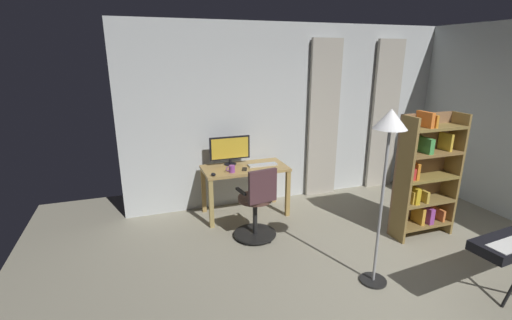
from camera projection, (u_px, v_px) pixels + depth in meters
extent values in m
plane|color=gray|center=(427.00, 312.00, 3.31)|extent=(7.99, 7.99, 0.00)
cube|color=silver|center=(293.00, 114.00, 5.69)|extent=(5.36, 0.10, 2.78)
cube|color=#B6AFA1|center=(385.00, 116.00, 6.17)|extent=(0.52, 0.06, 2.56)
cube|color=#B6AFA1|center=(323.00, 120.00, 5.79)|extent=(0.53, 0.06, 2.56)
cube|color=tan|center=(245.00, 168.00, 5.17)|extent=(1.23, 0.62, 0.04)
cube|color=#AC8A4A|center=(288.00, 194.00, 5.21)|extent=(0.06, 0.06, 0.70)
cube|color=tan|center=(211.00, 204.00, 4.85)|extent=(0.06, 0.06, 0.70)
cube|color=#AC8650|center=(274.00, 182.00, 5.70)|extent=(0.06, 0.06, 0.70)
cube|color=tan|center=(204.00, 190.00, 5.34)|extent=(0.06, 0.06, 0.70)
cylinder|color=black|center=(255.00, 233.00, 4.69)|extent=(0.56, 0.56, 0.02)
sphere|color=black|center=(272.00, 230.00, 4.81)|extent=(0.05, 0.05, 0.05)
sphere|color=black|center=(252.00, 226.00, 4.93)|extent=(0.05, 0.05, 0.05)
sphere|color=black|center=(236.00, 233.00, 4.73)|extent=(0.05, 0.05, 0.05)
sphere|color=black|center=(246.00, 243.00, 4.47)|extent=(0.05, 0.05, 0.05)
sphere|color=black|center=(269.00, 241.00, 4.52)|extent=(0.05, 0.05, 0.05)
cylinder|color=black|center=(255.00, 217.00, 4.62)|extent=(0.06, 0.06, 0.48)
cylinder|color=brown|center=(255.00, 198.00, 4.54)|extent=(0.50, 0.50, 0.05)
cube|color=#4A2E33|center=(263.00, 186.00, 4.31)|extent=(0.38, 0.11, 0.42)
cube|color=black|center=(241.00, 191.00, 4.41)|extent=(0.08, 0.24, 0.03)
cube|color=black|center=(269.00, 186.00, 4.59)|extent=(0.08, 0.24, 0.03)
cylinder|color=black|center=(230.00, 164.00, 5.28)|extent=(0.18, 0.18, 0.01)
cylinder|color=black|center=(230.00, 161.00, 5.27)|extent=(0.04, 0.04, 0.07)
cube|color=black|center=(230.00, 148.00, 5.21)|extent=(0.61, 0.03, 0.35)
cube|color=gold|center=(230.00, 148.00, 5.20)|extent=(0.56, 0.01, 0.30)
cube|color=#B7BCC1|center=(263.00, 165.00, 5.22)|extent=(0.43, 0.12, 0.02)
ellipsoid|color=black|center=(213.00, 174.00, 4.79)|extent=(0.06, 0.10, 0.04)
cube|color=black|center=(245.00, 169.00, 5.05)|extent=(0.11, 0.16, 0.01)
cylinder|color=purple|center=(232.00, 169.00, 4.92)|extent=(0.09, 0.09, 0.10)
torus|color=purple|center=(228.00, 169.00, 4.90)|extent=(0.07, 0.01, 0.07)
cube|color=olive|center=(451.00, 174.00, 4.65)|extent=(0.04, 0.30, 1.62)
cube|color=olive|center=(403.00, 181.00, 4.41)|extent=(0.04, 0.30, 1.62)
cube|color=#8C6644|center=(420.00, 174.00, 4.65)|extent=(0.82, 0.04, 1.62)
cube|color=olive|center=(421.00, 223.00, 4.72)|extent=(0.75, 0.30, 0.04)
cube|color=olive|center=(424.00, 200.00, 4.62)|extent=(0.75, 0.30, 0.04)
cube|color=olive|center=(427.00, 177.00, 4.53)|extent=(0.75, 0.30, 0.04)
cube|color=olive|center=(431.00, 153.00, 4.44)|extent=(0.75, 0.30, 0.04)
cube|color=olive|center=(435.00, 127.00, 4.35)|extent=(0.75, 0.30, 0.04)
cube|color=orange|center=(438.00, 213.00, 4.77)|extent=(0.04, 0.23, 0.15)
cube|color=gold|center=(409.00, 196.00, 4.51)|extent=(0.05, 0.21, 0.16)
cube|color=red|center=(409.00, 173.00, 4.41)|extent=(0.07, 0.18, 0.15)
cube|color=#49A250|center=(424.00, 145.00, 4.37)|extent=(0.07, 0.26, 0.19)
cube|color=orange|center=(425.00, 119.00, 4.26)|extent=(0.05, 0.26, 0.19)
cube|color=gold|center=(418.00, 215.00, 4.66)|extent=(0.05, 0.20, 0.22)
cube|color=gold|center=(411.00, 194.00, 4.52)|extent=(0.07, 0.26, 0.21)
cube|color=orange|center=(413.00, 170.00, 4.42)|extent=(0.04, 0.21, 0.21)
cube|color=gold|center=(446.00, 142.00, 4.47)|extent=(0.04, 0.20, 0.22)
cube|color=orange|center=(430.00, 120.00, 4.29)|extent=(0.04, 0.25, 0.15)
cube|color=#9B439B|center=(425.00, 214.00, 4.70)|extent=(0.07, 0.26, 0.21)
cube|color=gold|center=(421.00, 195.00, 4.58)|extent=(0.04, 0.27, 0.15)
cylinder|color=black|center=(373.00, 280.00, 3.76)|extent=(0.28, 0.28, 0.02)
cylinder|color=#A5A5A8|center=(381.00, 210.00, 3.53)|extent=(0.03, 0.03, 1.65)
cone|color=white|center=(391.00, 119.00, 3.26)|extent=(0.31, 0.31, 0.19)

